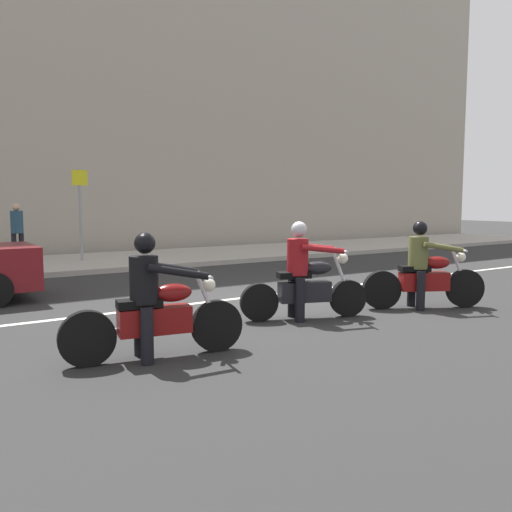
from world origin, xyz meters
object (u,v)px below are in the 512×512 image
(motorcycle_with_rider_black_leather, at_px, (154,307))
(motorcycle_with_rider_crimson, at_px, (304,279))
(pedestrian_bystander, at_px, (17,228))
(motorcycle_with_rider_olive, at_px, (424,273))
(street_sign_post, at_px, (80,206))

(motorcycle_with_rider_black_leather, relative_size, motorcycle_with_rider_crimson, 1.09)
(motorcycle_with_rider_crimson, bearing_deg, pedestrian_bystander, 105.28)
(motorcycle_with_rider_olive, bearing_deg, pedestrian_bystander, 115.84)
(motorcycle_with_rider_crimson, relative_size, pedestrian_bystander, 1.21)
(pedestrian_bystander, bearing_deg, motorcycle_with_rider_crimson, -74.72)
(motorcycle_with_rider_crimson, xyz_separation_m, pedestrian_bystander, (-2.68, 9.80, 0.47))
(motorcycle_with_rider_black_leather, xyz_separation_m, street_sign_post, (1.81, 9.97, 1.13))
(motorcycle_with_rider_black_leather, distance_m, pedestrian_bystander, 10.55)
(motorcycle_with_rider_black_leather, height_order, pedestrian_bystander, pedestrian_bystander)
(pedestrian_bystander, bearing_deg, street_sign_post, -18.87)
(motorcycle_with_rider_olive, relative_size, motorcycle_with_rider_crimson, 1.00)
(motorcycle_with_rider_olive, bearing_deg, motorcycle_with_rider_black_leather, -177.08)
(motorcycle_with_rider_olive, relative_size, motorcycle_with_rider_black_leather, 0.92)
(motorcycle_with_rider_black_leather, bearing_deg, motorcycle_with_rider_olive, 2.92)
(motorcycle_with_rider_black_leather, bearing_deg, motorcycle_with_rider_crimson, 14.44)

